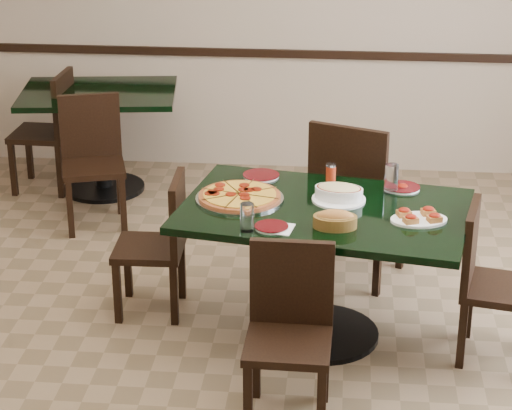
# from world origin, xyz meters

# --- Properties ---
(floor) EXTENTS (5.50, 5.50, 0.00)m
(floor) POSITION_xyz_m (0.00, 0.00, 0.00)
(floor) COLOR #7B6347
(floor) RESTS_ON ground
(room_shell) EXTENTS (5.50, 5.50, 5.50)m
(room_shell) POSITION_xyz_m (1.02, 1.73, 1.17)
(room_shell) COLOR silver
(room_shell) RESTS_ON floor
(main_table) EXTENTS (1.59, 1.17, 0.75)m
(main_table) POSITION_xyz_m (0.29, 0.13, 0.57)
(main_table) COLOR black
(main_table) RESTS_ON floor
(back_table) EXTENTS (1.18, 0.92, 0.75)m
(back_table) POSITION_xyz_m (-1.37, 2.13, 0.52)
(back_table) COLOR black
(back_table) RESTS_ON floor
(chair_far) EXTENTS (0.61, 0.61, 1.00)m
(chair_far) POSITION_xyz_m (0.45, 0.81, 0.57)
(chair_far) COLOR black
(chair_far) RESTS_ON floor
(chair_near) EXTENTS (0.40, 0.40, 0.83)m
(chair_near) POSITION_xyz_m (0.16, -0.57, 0.46)
(chair_near) COLOR black
(chair_near) RESTS_ON floor
(chair_right) EXTENTS (0.45, 0.45, 0.82)m
(chair_right) POSITION_xyz_m (1.13, 0.02, 0.45)
(chair_right) COLOR black
(chair_right) RESTS_ON floor
(chair_left) EXTENTS (0.38, 0.38, 0.80)m
(chair_left) POSITION_xyz_m (-0.60, 0.34, 0.44)
(chair_left) COLOR black
(chair_left) RESTS_ON floor
(back_chair_near) EXTENTS (0.50, 0.50, 0.87)m
(back_chair_near) POSITION_xyz_m (-1.29, 1.56, 0.48)
(back_chair_near) COLOR black
(back_chair_near) RESTS_ON floor
(back_chair_left) EXTENTS (0.42, 0.42, 0.87)m
(back_chair_left) POSITION_xyz_m (-1.73, 2.12, 0.49)
(back_chair_left) COLOR black
(back_chair_left) RESTS_ON floor
(pepperoni_pizza) EXTENTS (0.46, 0.46, 0.04)m
(pepperoni_pizza) POSITION_xyz_m (-0.15, 0.20, 0.77)
(pepperoni_pizza) COLOR silver
(pepperoni_pizza) RESTS_ON main_table
(lasagna_casserole) EXTENTS (0.28, 0.28, 0.09)m
(lasagna_casserole) POSITION_xyz_m (0.36, 0.23, 0.80)
(lasagna_casserole) COLOR white
(lasagna_casserole) RESTS_ON main_table
(bread_basket) EXTENTS (0.22, 0.16, 0.09)m
(bread_basket) POSITION_xyz_m (0.35, -0.12, 0.79)
(bread_basket) COLOR brown
(bread_basket) RESTS_ON main_table
(bruschetta_platter) EXTENTS (0.32, 0.25, 0.05)m
(bruschetta_platter) POSITION_xyz_m (0.76, -0.00, 0.77)
(bruschetta_platter) COLOR white
(bruschetta_platter) RESTS_ON main_table
(side_plate_near) EXTENTS (0.17, 0.17, 0.02)m
(side_plate_near) POSITION_xyz_m (0.04, -0.16, 0.76)
(side_plate_near) COLOR white
(side_plate_near) RESTS_ON main_table
(side_plate_far_r) EXTENTS (0.19, 0.19, 0.03)m
(side_plate_far_r) POSITION_xyz_m (0.70, 0.43, 0.76)
(side_plate_far_r) COLOR white
(side_plate_far_r) RESTS_ON main_table
(side_plate_far_l) EXTENTS (0.20, 0.20, 0.02)m
(side_plate_far_l) POSITION_xyz_m (-0.07, 0.54, 0.76)
(side_plate_far_l) COLOR white
(side_plate_far_l) RESTS_ON main_table
(napkin_setting) EXTENTS (0.17, 0.17, 0.01)m
(napkin_setting) POSITION_xyz_m (0.08, -0.16, 0.75)
(napkin_setting) COLOR white
(napkin_setting) RESTS_ON main_table
(water_glass_a) EXTENTS (0.07, 0.07, 0.15)m
(water_glass_a) POSITION_xyz_m (0.64, 0.37, 0.83)
(water_glass_a) COLOR white
(water_glass_a) RESTS_ON main_table
(water_glass_b) EXTENTS (0.07, 0.07, 0.14)m
(water_glass_b) POSITION_xyz_m (-0.07, -0.20, 0.82)
(water_glass_b) COLOR white
(water_glass_b) RESTS_ON main_table
(pepper_shaker) EXTENTS (0.06, 0.06, 0.10)m
(pepper_shaker) POSITION_xyz_m (0.31, 0.52, 0.80)
(pepper_shaker) COLOR red
(pepper_shaker) RESTS_ON main_table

